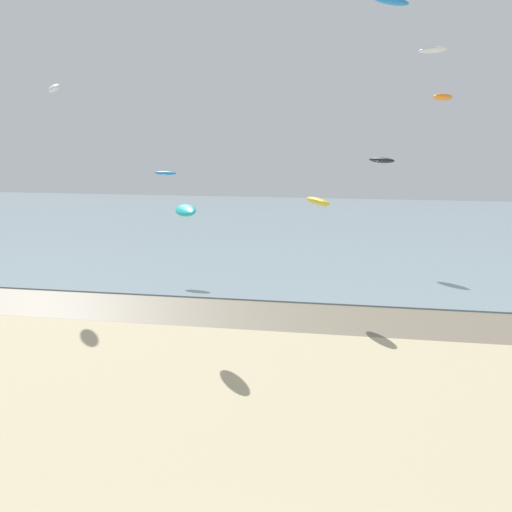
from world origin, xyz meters
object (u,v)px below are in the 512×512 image
object	(u,v)px
kite_aloft_6	(382,160)
kite_aloft_8	(443,97)
kite_aloft_7	(185,210)
kite_aloft_2	(318,201)
kite_aloft_9	(391,1)
kite_aloft_4	(54,88)
kite_aloft_5	(432,50)
kite_aloft_0	(165,173)

from	to	relation	value
kite_aloft_6	kite_aloft_8	size ratio (longest dim) A/B	1.45
kite_aloft_7	kite_aloft_6	bearing A→B (deg)	120.73
kite_aloft_2	kite_aloft_9	size ratio (longest dim) A/B	0.91
kite_aloft_4	kite_aloft_6	world-z (taller)	kite_aloft_4
kite_aloft_2	kite_aloft_5	distance (m)	12.23
kite_aloft_2	kite_aloft_8	distance (m)	12.80
kite_aloft_9	kite_aloft_7	bearing A→B (deg)	179.43
kite_aloft_2	kite_aloft_5	xyz separation A→B (m)	(7.15, 0.53, 9.91)
kite_aloft_9	kite_aloft_4	bearing A→B (deg)	133.41
kite_aloft_2	kite_aloft_9	world-z (taller)	kite_aloft_9
kite_aloft_4	kite_aloft_7	bearing A→B (deg)	-162.05
kite_aloft_6	kite_aloft_8	distance (m)	24.61
kite_aloft_0	kite_aloft_7	xyz separation A→B (m)	(6.83, -16.44, -1.09)
kite_aloft_6	kite_aloft_9	bearing A→B (deg)	-47.41
kite_aloft_5	kite_aloft_7	distance (m)	19.15
kite_aloft_5	kite_aloft_9	distance (m)	5.56
kite_aloft_5	kite_aloft_9	size ratio (longest dim) A/B	0.59
kite_aloft_0	kite_aloft_2	xyz separation A→B (m)	(14.18, -9.19, -1.21)
kite_aloft_4	kite_aloft_0	bearing A→B (deg)	-95.56
kite_aloft_4	kite_aloft_7	distance (m)	21.01
kite_aloft_4	kite_aloft_5	distance (m)	29.71
kite_aloft_6	kite_aloft_5	bearing A→B (deg)	-37.15
kite_aloft_2	kite_aloft_4	world-z (taller)	kite_aloft_4
kite_aloft_0	kite_aloft_4	size ratio (longest dim) A/B	0.65
kite_aloft_4	kite_aloft_6	distance (m)	29.40
kite_aloft_8	kite_aloft_5	bearing A→B (deg)	-154.90
kite_aloft_6	kite_aloft_7	bearing A→B (deg)	-74.34
kite_aloft_9	kite_aloft_6	bearing A→B (deg)	45.59
kite_aloft_7	kite_aloft_9	xyz separation A→B (m)	(11.88, 10.94, 13.54)
kite_aloft_9	kite_aloft_0	bearing A→B (deg)	120.41
kite_aloft_2	kite_aloft_5	size ratio (longest dim) A/B	1.55
kite_aloft_4	kite_aloft_8	xyz separation A→B (m)	(28.95, -14.00, -1.86)
kite_aloft_4	kite_aloft_9	bearing A→B (deg)	-125.20
kite_aloft_7	kite_aloft_9	bearing A→B (deg)	101.51
kite_aloft_7	kite_aloft_9	distance (m)	21.07
kite_aloft_2	kite_aloft_5	bearing A→B (deg)	-116.16
kite_aloft_7	kite_aloft_8	bearing A→B (deg)	52.86
kite_aloft_4	kite_aloft_6	size ratio (longest dim) A/B	1.09
kite_aloft_8	kite_aloft_9	size ratio (longest dim) A/B	0.61
kite_aloft_9	kite_aloft_2	bearing A→B (deg)	175.96
kite_aloft_2	kite_aloft_7	xyz separation A→B (m)	(-7.35, -7.25, 0.13)
kite_aloft_0	kite_aloft_7	bearing A→B (deg)	122.83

